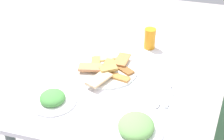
# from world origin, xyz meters

# --- Properties ---
(dining_table) EXTENTS (1.02, 0.86, 0.74)m
(dining_table) POSITION_xyz_m (0.00, 0.00, 0.66)
(dining_table) COLOR white
(dining_table) RESTS_ON ground_plane
(pide_platter) EXTENTS (0.36, 0.33, 0.05)m
(pide_platter) POSITION_xyz_m (-0.03, -0.06, 0.76)
(pide_platter) COLOR white
(pide_platter) RESTS_ON dining_table
(salad_plate_greens) EXTENTS (0.23, 0.23, 0.06)m
(salad_plate_greens) POSITION_xyz_m (0.36, 0.18, 0.77)
(salad_plate_greens) COLOR white
(salad_plate_greens) RESTS_ON dining_table
(salad_plate_rice) EXTENTS (0.22, 0.22, 0.05)m
(salad_plate_rice) POSITION_xyz_m (0.28, -0.23, 0.76)
(salad_plate_rice) COLOR white
(salad_plate_rice) RESTS_ON dining_table
(soda_can) EXTENTS (0.08, 0.08, 0.12)m
(soda_can) POSITION_xyz_m (-0.35, 0.11, 0.81)
(soda_can) COLOR orange
(soda_can) RESTS_ON dining_table
(paper_napkin) EXTENTS (0.15, 0.15, 0.00)m
(paper_napkin) POSITION_xyz_m (0.10, 0.28, 0.75)
(paper_napkin) COLOR white
(paper_napkin) RESTS_ON dining_table
(fork) EXTENTS (0.20, 0.06, 0.00)m
(fork) POSITION_xyz_m (0.10, 0.26, 0.75)
(fork) COLOR silver
(fork) RESTS_ON paper_napkin
(spoon) EXTENTS (0.17, 0.04, 0.00)m
(spoon) POSITION_xyz_m (0.10, 0.30, 0.75)
(spoon) COLOR silver
(spoon) RESTS_ON paper_napkin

